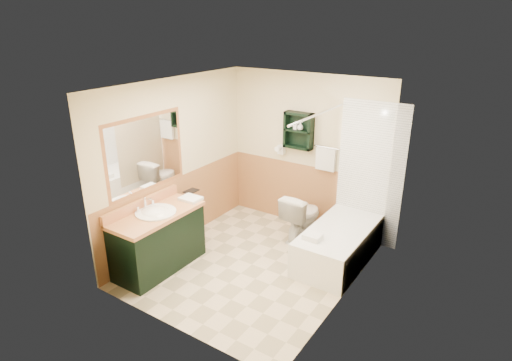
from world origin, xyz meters
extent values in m
plane|color=beige|center=(0.00, 0.00, 0.00)|extent=(3.00, 3.00, 0.00)
cube|color=#F7EDC1|center=(0.00, 1.52, 1.20)|extent=(2.60, 0.04, 2.40)
cube|color=#F7EDC1|center=(-1.32, 0.00, 1.20)|extent=(0.04, 3.00, 2.40)
cube|color=#F7EDC1|center=(1.32, 0.00, 1.20)|extent=(0.04, 3.00, 2.40)
cube|color=white|center=(0.00, 0.00, 2.42)|extent=(2.60, 3.00, 0.04)
cube|color=black|center=(-0.10, 1.41, 1.55)|extent=(0.45, 0.15, 0.55)
cylinder|color=silver|center=(0.53, 0.75, 2.00)|extent=(0.03, 1.60, 0.03)
cube|color=black|center=(-0.99, -0.72, 0.40)|extent=(0.59, 1.26, 0.80)
cube|color=white|center=(0.93, 0.74, 0.25)|extent=(0.74, 1.50, 0.49)
imported|color=white|center=(0.20, 1.04, 0.36)|extent=(0.45, 0.75, 0.72)
cube|color=white|center=(-0.89, -0.17, 0.82)|extent=(0.28, 0.22, 0.04)
imported|color=black|center=(-1.16, 0.06, 0.90)|extent=(0.15, 0.03, 0.21)
cube|color=white|center=(0.75, 0.28, 0.53)|extent=(0.22, 0.18, 0.07)
imported|color=white|center=(-0.15, 1.40, 1.59)|extent=(0.06, 0.12, 0.06)
imported|color=white|center=(-0.07, 1.40, 1.61)|extent=(0.11, 0.13, 0.09)
camera|label=1|loc=(2.80, -4.14, 3.15)|focal=30.00mm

